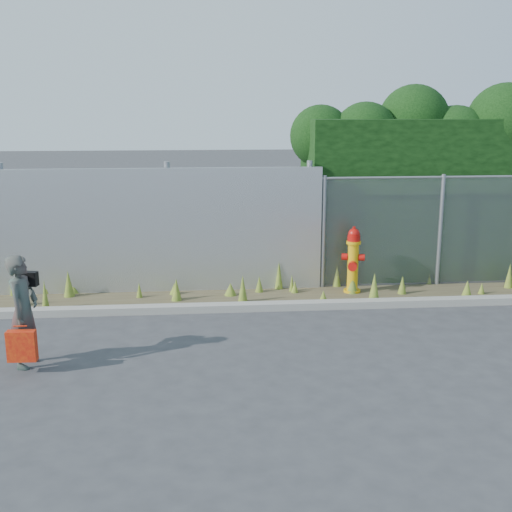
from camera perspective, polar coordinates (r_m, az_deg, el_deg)
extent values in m
plane|color=#343437|center=(8.80, 2.76, -8.41)|extent=(80.00, 80.00, 0.00)
cube|color=gray|center=(10.46, 1.45, -4.48)|extent=(16.00, 0.22, 0.12)
cube|color=#483E29|center=(11.05, 1.10, -3.80)|extent=(16.00, 1.20, 0.01)
cone|color=#546D20|center=(10.97, -7.09, -3.02)|extent=(0.18, 0.18, 0.38)
cone|color=#546D20|center=(10.96, -7.09, -3.33)|extent=(0.18, 0.18, 0.28)
cone|color=#546D20|center=(10.75, -1.19, -2.99)|extent=(0.17, 0.17, 0.48)
cone|color=#546D20|center=(10.88, 6.01, -3.64)|extent=(0.15, 0.15, 0.20)
cone|color=#546D20|center=(11.53, 2.05, -1.80)|extent=(0.15, 0.15, 0.51)
cone|color=#546D20|center=(11.41, 3.20, -2.46)|extent=(0.10, 0.10, 0.32)
cone|color=#546D20|center=(11.79, 7.21, -1.86)|extent=(0.15, 0.15, 0.39)
cone|color=#546D20|center=(10.93, -18.25, -3.37)|extent=(0.13, 0.13, 0.49)
cone|color=#546D20|center=(11.53, -16.32, -2.44)|extent=(0.19, 0.19, 0.47)
cone|color=#546D20|center=(11.77, -15.91, -2.72)|extent=(0.23, 0.23, 0.22)
cone|color=#546D20|center=(11.83, -18.17, -1.98)|extent=(0.15, 0.15, 0.54)
cone|color=#546D20|center=(11.22, -10.34, -3.05)|extent=(0.11, 0.11, 0.28)
cone|color=#546D20|center=(11.93, 19.41, -2.80)|extent=(0.12, 0.12, 0.20)
cone|color=#546D20|center=(11.33, -7.24, -2.96)|extent=(0.19, 0.19, 0.21)
cone|color=#546D20|center=(11.55, 18.24, -2.90)|extent=(0.20, 0.20, 0.33)
cone|color=#546D20|center=(11.54, 12.88, -2.58)|extent=(0.15, 0.15, 0.33)
cone|color=#546D20|center=(12.47, 21.59, -1.70)|extent=(0.15, 0.15, 0.46)
cone|color=#546D20|center=(10.93, 10.46, -2.85)|extent=(0.20, 0.20, 0.51)
cone|color=#546D20|center=(11.18, -2.29, -3.03)|extent=(0.22, 0.22, 0.23)
cone|color=#546D20|center=(11.28, -19.95, -3.44)|extent=(0.17, 0.17, 0.32)
cone|color=#546D20|center=(11.36, 0.29, -2.58)|extent=(0.15, 0.15, 0.29)
cone|color=#546D20|center=(11.41, 8.58, -2.52)|extent=(0.20, 0.20, 0.35)
cone|color=#546D20|center=(12.31, 15.15, -2.02)|extent=(0.09, 0.09, 0.20)
cone|color=#546D20|center=(11.93, -20.84, -2.77)|extent=(0.09, 0.09, 0.27)
cone|color=#546D20|center=(11.35, 3.46, -2.81)|extent=(0.13, 0.13, 0.22)
cube|color=#A4A7AB|center=(11.51, -15.52, 2.02)|extent=(8.50, 0.08, 2.20)
cylinder|color=gray|center=(11.91, -21.36, 2.20)|extent=(0.10, 0.10, 2.30)
cylinder|color=gray|center=(11.43, -7.77, 2.57)|extent=(0.10, 0.10, 2.30)
cylinder|color=gray|center=(11.58, 4.70, 2.78)|extent=(0.10, 0.10, 2.30)
cube|color=gray|center=(12.54, 20.53, 2.09)|extent=(6.50, 0.03, 2.00)
cylinder|color=gray|center=(12.40, 20.91, 6.62)|extent=(6.50, 0.04, 0.04)
cylinder|color=gray|center=(11.53, 6.01, 2.08)|extent=(0.07, 0.07, 2.05)
cylinder|color=gray|center=(12.12, 16.05, 2.18)|extent=(0.07, 0.07, 2.05)
cube|color=black|center=(13.48, 20.06, 5.02)|extent=(7.30, 1.60, 3.00)
sphere|color=black|center=(12.58, 5.75, 10.58)|extent=(1.18, 1.18, 1.18)
sphere|color=black|center=(12.52, 9.69, 10.58)|extent=(1.24, 1.24, 1.24)
sphere|color=black|center=(12.99, 13.85, 11.65)|extent=(1.36, 1.36, 1.36)
sphere|color=black|center=(13.03, 17.24, 9.77)|extent=(1.33, 1.33, 1.33)
sphere|color=black|center=(13.27, 21.27, 11.05)|extent=(1.46, 1.46, 1.46)
cylinder|color=#DCA30B|center=(11.51, 8.53, -3.11)|extent=(0.30, 0.30, 0.06)
cylinder|color=#DCA30B|center=(11.40, 8.60, -1.10)|extent=(0.19, 0.19, 0.90)
cylinder|color=#DCA30B|center=(11.30, 8.68, 1.20)|extent=(0.25, 0.25, 0.05)
cylinder|color=#B20F0A|center=(11.28, 8.69, 1.57)|extent=(0.22, 0.22, 0.11)
sphere|color=#B20F0A|center=(11.27, 8.71, 1.94)|extent=(0.20, 0.20, 0.20)
cylinder|color=#B20F0A|center=(11.25, 8.72, 2.46)|extent=(0.05, 0.05, 0.05)
cylinder|color=#B20F0A|center=(11.32, 7.91, -0.11)|extent=(0.11, 0.12, 0.12)
cylinder|color=#B20F0A|center=(11.39, 9.35, -0.08)|extent=(0.11, 0.12, 0.12)
cylinder|color=#B20F0A|center=(11.24, 8.78, -0.90)|extent=(0.16, 0.13, 0.16)
imported|color=#0F6153|center=(8.61, -19.97, -4.62)|extent=(0.43, 0.58, 1.45)
cube|color=#B30A0B|center=(8.45, -20.10, -7.52)|extent=(0.35, 0.13, 0.39)
cylinder|color=#B30A0B|center=(8.37, -20.24, -5.86)|extent=(0.17, 0.01, 0.01)
cube|color=black|center=(8.71, -19.61, -1.91)|extent=(0.25, 0.10, 0.19)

